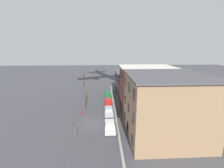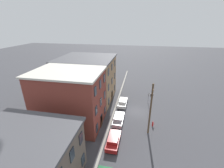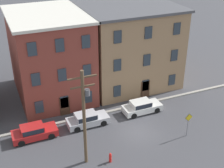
{
  "view_description": "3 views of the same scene",
  "coord_description": "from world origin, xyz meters",
  "views": [
    {
      "loc": [
        25.94,
        2.27,
        14.01
      ],
      "look_at": [
        -1.65,
        3.68,
        7.35
      ],
      "focal_mm": 24.0,
      "sensor_mm": 36.0,
      "label": 1
    },
    {
      "loc": [
        -27.52,
        -0.14,
        17.34
      ],
      "look_at": [
        -1.19,
        4.93,
        6.36
      ],
      "focal_mm": 24.0,
      "sensor_mm": 36.0,
      "label": 2
    },
    {
      "loc": [
        -12.62,
        -23.05,
        19.02
      ],
      "look_at": [
        -1.74,
        2.53,
        4.62
      ],
      "focal_mm": 50.0,
      "sensor_mm": 36.0,
      "label": 3
    }
  ],
  "objects": [
    {
      "name": "ground_plane",
      "position": [
        0.0,
        0.0,
        0.0
      ],
      "size": [
        200.0,
        200.0,
        0.0
      ],
      "primitive_type": "plane",
      "color": "#424247"
    },
    {
      "name": "utility_pole",
      "position": [
        -6.25,
        -2.28,
        5.06
      ],
      "size": [
        2.4,
        0.44,
        9.01
      ],
      "color": "brown",
      "rests_on": "ground_plane"
    },
    {
      "name": "car_green",
      "position": [
        -16.91,
        3.15,
        0.75
      ],
      "size": [
        4.4,
        1.92,
        1.43
      ],
      "color": "#1E6638",
      "rests_on": "ground_plane"
    },
    {
      "name": "car_silver",
      "position": [
        -4.34,
        3.12,
        0.75
      ],
      "size": [
        4.4,
        1.92,
        1.43
      ],
      "color": "#B7B7BC",
      "rests_on": "ground_plane"
    },
    {
      "name": "kerb_strip",
      "position": [
        0.0,
        4.5,
        0.08
      ],
      "size": [
        56.0,
        0.36,
        0.16
      ],
      "primitive_type": "cube",
      "color": "#9E998E",
      "rests_on": "ground_plane"
    },
    {
      "name": "apartment_far",
      "position": [
        4.09,
        11.85,
        5.09
      ],
      "size": [
        11.69,
        12.21,
        10.16
      ],
      "color": "#9E7A56",
      "rests_on": "ground_plane"
    },
    {
      "name": "apartment_midblock",
      "position": [
        -5.95,
        11.5,
        5.08
      ],
      "size": [
        8.73,
        11.52,
        10.12
      ],
      "color": "brown",
      "rests_on": "ground_plane"
    },
    {
      "name": "caution_sign",
      "position": [
        4.21,
        -2.58,
        1.72
      ],
      "size": [
        0.85,
        0.08,
        2.61
      ],
      "color": "slate",
      "rests_on": "ground_plane"
    },
    {
      "name": "fire_hydrant",
      "position": [
        -4.32,
        -3.14,
        0.48
      ],
      "size": [
        0.24,
        0.34,
        0.96
      ],
      "color": "red",
      "rests_on": "ground_plane"
    },
    {
      "name": "car_red",
      "position": [
        -9.9,
        3.05,
        0.75
      ],
      "size": [
        4.4,
        1.92,
        1.43
      ],
      "color": "#B21E1E",
      "rests_on": "ground_plane"
    },
    {
      "name": "car_white",
      "position": [
        2.1,
        3.11,
        0.75
      ],
      "size": [
        4.4,
        1.92,
        1.43
      ],
      "color": "silver",
      "rests_on": "ground_plane"
    },
    {
      "name": "apartment_corner",
      "position": [
        -19.6,
        11.15,
        3.52
      ],
      "size": [
        12.34,
        10.82,
        7.01
      ],
      "color": "#66564C",
      "rests_on": "ground_plane"
    }
  ]
}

